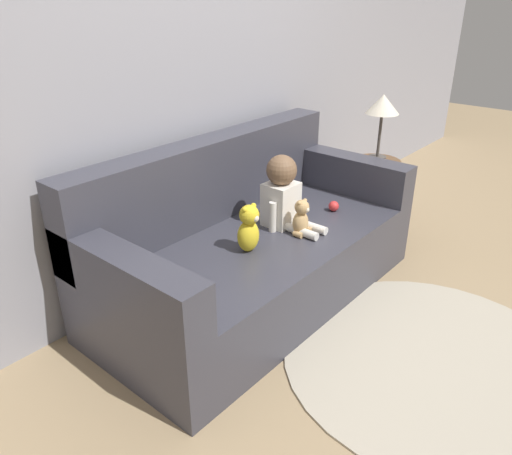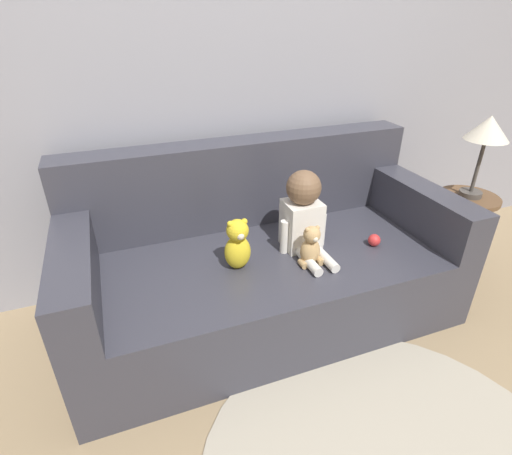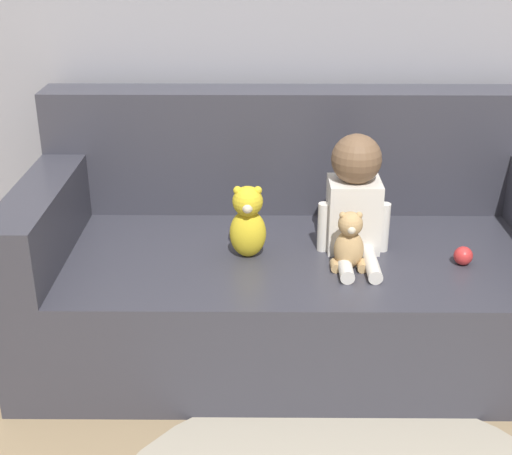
% 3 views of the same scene
% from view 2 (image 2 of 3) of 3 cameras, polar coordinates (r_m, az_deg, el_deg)
% --- Properties ---
extents(ground_plane, '(12.00, 12.00, 0.00)m').
position_cam_2_polar(ground_plane, '(2.19, 1.47, -12.01)').
color(ground_plane, '#9E8460').
extents(wall_back, '(8.00, 0.05, 2.60)m').
position_cam_2_polar(wall_back, '(2.16, -3.88, 25.24)').
color(wall_back, '#93939E').
rests_on(wall_back, ground_plane).
extents(couch, '(1.87, 0.89, 0.85)m').
position_cam_2_polar(couch, '(2.06, 0.91, -4.73)').
color(couch, '#383842').
rests_on(couch, ground_plane).
extents(person_baby, '(0.24, 0.35, 0.40)m').
position_cam_2_polar(person_baby, '(1.92, 6.77, 1.92)').
color(person_baby, white).
rests_on(person_baby, couch).
extents(teddy_bear_brown, '(0.12, 0.09, 0.20)m').
position_cam_2_polar(teddy_bear_brown, '(1.84, 7.83, -2.70)').
color(teddy_bear_brown, tan).
rests_on(teddy_bear_brown, couch).
extents(plush_toy_side, '(0.12, 0.11, 0.25)m').
position_cam_2_polar(plush_toy_side, '(1.78, -2.65, -2.45)').
color(plush_toy_side, yellow).
rests_on(plush_toy_side, couch).
extents(toy_ball, '(0.06, 0.06, 0.06)m').
position_cam_2_polar(toy_ball, '(2.08, 16.53, -1.74)').
color(toy_ball, red).
rests_on(toy_ball, couch).
extents(side_table, '(0.33, 0.33, 0.96)m').
position_cam_2_polar(side_table, '(2.47, 29.32, 8.38)').
color(side_table, brown).
rests_on(side_table, ground_plane).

